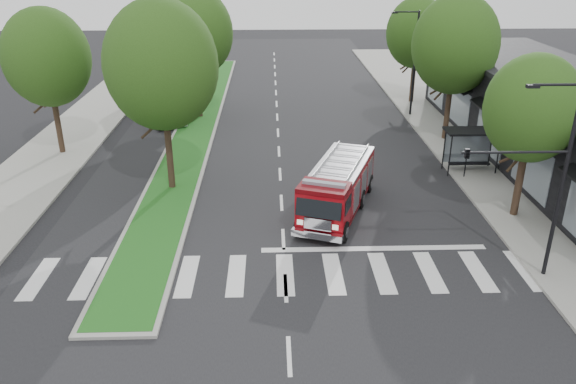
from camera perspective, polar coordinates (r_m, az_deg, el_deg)
The scene contains 16 objects.
ground at distance 25.85m, azimuth -0.48°, elevation -4.83°, with size 140.00×140.00×0.00m, color black.
sidewalk_right at distance 37.27m, azimuth 18.75°, elevation 3.20°, with size 5.00×80.00×0.15m, color gray.
sidewalk_left at distance 37.63m, azimuth -23.56°, elevation 2.65°, with size 5.00×80.00×0.15m, color gray.
median at distance 42.86m, azimuth -9.17°, elevation 6.80°, with size 3.00×50.00×0.15m.
storefront_row at distance 38.37m, azimuth 25.58°, elevation 6.52°, with size 8.00×30.00×5.00m, color black.
bus_shelter at distance 34.57m, azimuth 18.14°, elevation 5.17°, with size 3.20×1.60×2.61m.
tree_right_near at distance 28.30m, azimuth 23.57°, elevation 7.75°, with size 4.40×4.40×8.05m.
tree_right_mid at distance 39.05m, azimuth 16.63°, elevation 14.16°, with size 5.60×5.60×9.72m.
tree_right_far at distance 48.65m, azimuth 12.97°, elevation 15.48°, with size 5.00×5.00×8.73m.
tree_median_near at distance 29.74m, azimuth -12.74°, elevation 12.43°, with size 5.80×5.80×10.16m.
tree_median_far at distance 43.45m, azimuth -9.42°, elevation 15.69°, with size 5.60×5.60×9.72m.
tree_left_mid at distance 37.74m, azimuth -23.32°, elevation 12.43°, with size 5.20×5.20×9.16m.
streetlight_right_near at distance 23.02m, azimuth 24.39°, elevation 2.01°, with size 4.08×0.22×8.00m.
streetlight_right_far at distance 44.75m, azimuth 12.58°, elevation 13.06°, with size 2.11×0.20×8.00m.
fire_engine at distance 28.07m, azimuth 5.07°, elevation 0.41°, with size 4.83×8.07×2.69m.
city_bus at distance 45.64m, azimuth -13.08°, elevation 9.10°, with size 2.16×9.22×2.57m, color silver.
Camera 1 is at (-0.50, -22.69, 12.38)m, focal length 35.00 mm.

